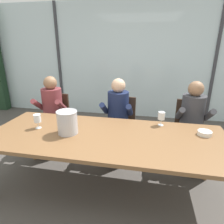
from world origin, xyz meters
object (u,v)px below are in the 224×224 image
Objects in this scene: dining_table at (106,140)px; chair_center at (189,125)px; person_maroon_top at (51,109)px; person_navy_polo at (117,114)px; tasting_bowl at (205,133)px; wine_glass_near_bucket at (161,116)px; ice_bucket_primary at (67,122)px; chair_near_curtain at (55,116)px; wine_glass_center_pour at (37,119)px; chair_left_of_center at (121,120)px; person_charcoal_jacket at (193,119)px.

dining_table is 2.97× the size of chair_center.
person_maroon_top is 1.08m from person_navy_polo.
tasting_bowl is (2.17, -0.59, 0.06)m from person_maroon_top.
person_maroon_top reaches higher than wine_glass_near_bucket.
wine_glass_near_bucket is (0.62, -0.40, 0.15)m from person_navy_polo.
person_navy_polo is 0.95m from ice_bucket_primary.
wine_glass_center_pour is (0.27, -0.93, 0.32)m from chair_near_curtain.
chair_center is 5.95× the size of tasting_bowl.
chair_center is at bearing 42.00° from dining_table.
chair_left_of_center is 5.17× the size of wine_glass_near_bucket.
chair_near_curtain is 5.17× the size of wine_glass_center_pour.
dining_table is 15.37× the size of wine_glass_near_bucket.
person_navy_polo reaches higher than chair_center.
person_navy_polo is at bearing 90.62° from dining_table.
ice_bucket_primary is (-0.46, -0.99, 0.34)m from chair_left_of_center.
ice_bucket_primary is at bearing -175.65° from dining_table.
chair_near_curtain reaches higher than tasting_bowl.
person_navy_polo and person_charcoal_jacket have the same top height.
chair_center is 0.74× the size of person_navy_polo.
chair_left_of_center reaches higher than dining_table.
chair_center is 0.74× the size of person_charcoal_jacket.
wine_glass_near_bucket is at bearing -18.49° from person_maroon_top.
chair_left_of_center is at bearing 76.61° from person_navy_polo.
chair_near_curtain and chair_left_of_center have the same top height.
dining_table is at bearing -131.90° from chair_center.
chair_left_of_center is 0.74× the size of person_navy_polo.
dining_table is 2.97× the size of chair_near_curtain.
wine_glass_center_pour is at bearing -158.87° from person_charcoal_jacket.
person_maroon_top is 1.07m from ice_bucket_primary.
wine_glass_center_pour is (0.25, -0.77, 0.15)m from person_maroon_top.
person_maroon_top is at bearing 164.85° from tasting_bowl.
chair_near_curtain is at bearing 106.27° from wine_glass_center_pour.
wine_glass_near_bucket is (1.72, -0.56, 0.32)m from chair_near_curtain.
chair_center is 1.83m from ice_bucket_primary.
chair_center is at bearing 5.47° from chair_near_curtain.
chair_center is 3.40× the size of ice_bucket_primary.
person_maroon_top is (0.02, -0.16, 0.17)m from chair_near_curtain.
wine_glass_near_bucket and wine_glass_center_pour have the same top height.
wine_glass_near_bucket is at bearing -40.11° from chair_left_of_center.
person_navy_polo reaches higher than tasting_bowl.
wine_glass_center_pour is at bearing -129.43° from chair_left_of_center.
chair_near_curtain and chair_center have the same top height.
wine_glass_center_pour is at bearing 178.23° from dining_table.
wine_glass_near_bucket is (0.58, -0.56, 0.32)m from chair_left_of_center.
wine_glass_near_bucket reaches higher than tasting_bowl.
person_charcoal_jacket reaches higher than tasting_bowl.
dining_table is 15.37× the size of wine_glass_center_pour.
chair_center reaches higher than dining_table.
chair_near_curtain is 1.25m from ice_bucket_primary.
person_navy_polo is 1.14m from wine_glass_center_pour.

